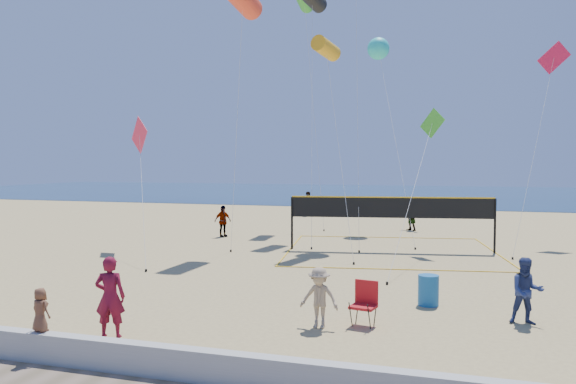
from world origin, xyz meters
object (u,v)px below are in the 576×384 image
(woman, at_px, (110,297))
(camp_chair, at_px, (365,300))
(volleyball_net, at_px, (391,214))
(trash_barrel, at_px, (428,290))

(woman, height_order, camp_chair, woman)
(woman, distance_m, camp_chair, 6.05)
(camp_chair, relative_size, volleyball_net, 0.11)
(woman, height_order, trash_barrel, woman)
(camp_chair, relative_size, trash_barrel, 1.41)
(woman, bearing_deg, camp_chair, -171.44)
(trash_barrel, xyz_separation_m, volleyball_net, (-2.15, 9.51, 1.27))
(woman, xyz_separation_m, trash_barrel, (6.82, 5.11, -0.51))
(volleyball_net, bearing_deg, woman, -117.18)
(camp_chair, height_order, volleyball_net, volleyball_net)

